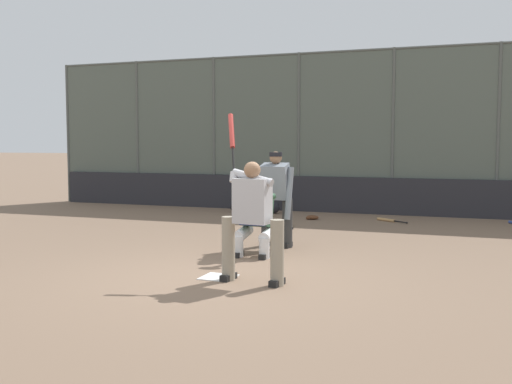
# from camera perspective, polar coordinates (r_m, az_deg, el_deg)

# --- Properties ---
(ground_plane) EXTENTS (160.00, 160.00, 0.00)m
(ground_plane) POSITION_cam_1_polar(r_m,az_deg,el_deg) (7.91, -3.59, -8.13)
(ground_plane) COLOR #7A604C
(home_plate_marker) EXTENTS (0.43, 0.43, 0.01)m
(home_plate_marker) POSITION_cam_1_polar(r_m,az_deg,el_deg) (7.91, -3.59, -8.09)
(home_plate_marker) COLOR white
(home_plate_marker) RESTS_ON ground_plane
(backstop_fence) EXTENTS (16.81, 0.08, 4.06)m
(backstop_fence) POSITION_cam_1_polar(r_m,az_deg,el_deg) (15.25, 8.44, 6.00)
(backstop_fence) COLOR #515651
(backstop_fence) RESTS_ON ground_plane
(padding_wall) EXTENTS (16.39, 0.18, 0.90)m
(padding_wall) POSITION_cam_1_polar(r_m,az_deg,el_deg) (15.21, 8.28, -0.28)
(padding_wall) COLOR #28282D
(padding_wall) RESTS_ON ground_plane
(bleachers_beyond) EXTENTS (11.71, 2.50, 1.48)m
(bleachers_beyond) POSITION_cam_1_polar(r_m,az_deg,el_deg) (17.54, 15.34, 0.37)
(bleachers_beyond) COLOR slate
(bleachers_beyond) RESTS_ON ground_plane
(batter_at_plate) EXTENTS (0.96, 0.72, 2.15)m
(batter_at_plate) POSITION_cam_1_polar(r_m,az_deg,el_deg) (7.47, -0.41, -2.40)
(batter_at_plate) COLOR gray
(batter_at_plate) RESTS_ON ground_plane
(catcher_behind_plate) EXTENTS (0.65, 0.75, 1.24)m
(catcher_behind_plate) POSITION_cam_1_polar(r_m,az_deg,el_deg) (9.28, -0.09, -2.19)
(catcher_behind_plate) COLOR silver
(catcher_behind_plate) RESTS_ON ground_plane
(umpire_home) EXTENTS (0.66, 0.40, 1.61)m
(umpire_home) POSITION_cam_1_polar(r_m,az_deg,el_deg) (10.04, 1.91, -0.41)
(umpire_home) COLOR #333333
(umpire_home) RESTS_ON ground_plane
(spare_bat_near_backstop) EXTENTS (0.35, 0.80, 0.07)m
(spare_bat_near_backstop) POSITION_cam_1_polar(r_m,az_deg,el_deg) (12.64, 3.29, -3.14)
(spare_bat_near_backstop) COLOR black
(spare_bat_near_backstop) RESTS_ON ground_plane
(spare_bat_third_base_side) EXTENTS (0.74, 0.55, 0.07)m
(spare_bat_third_base_side) POSITION_cam_1_polar(r_m,az_deg,el_deg) (13.72, 12.48, -2.63)
(spare_bat_third_base_side) COLOR black
(spare_bat_third_base_side) RESTS_ON ground_plane
(fielding_glove_on_dirt) EXTENTS (0.29, 0.22, 0.10)m
(fielding_glove_on_dirt) POSITION_cam_1_polar(r_m,az_deg,el_deg) (13.79, 5.35, -2.43)
(fielding_glove_on_dirt) COLOR #56331E
(fielding_glove_on_dirt) RESTS_ON ground_plane
(equipment_bag_dugout_side) EXTENTS (1.32, 0.30, 0.30)m
(equipment_bag_dugout_side) POSITION_cam_1_polar(r_m,az_deg,el_deg) (15.07, -0.16, -1.42)
(equipment_bag_dugout_side) COLOR black
(equipment_bag_dugout_side) RESTS_ON ground_plane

